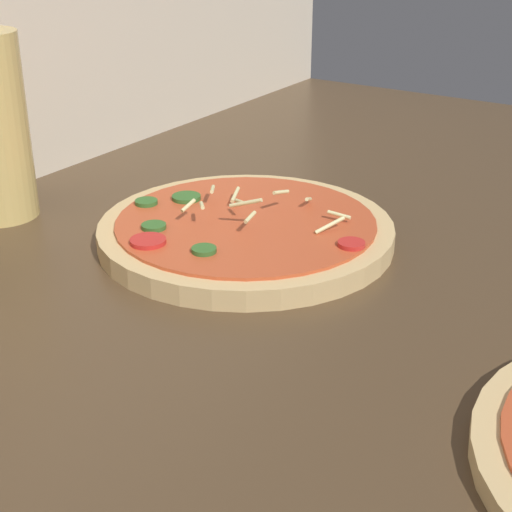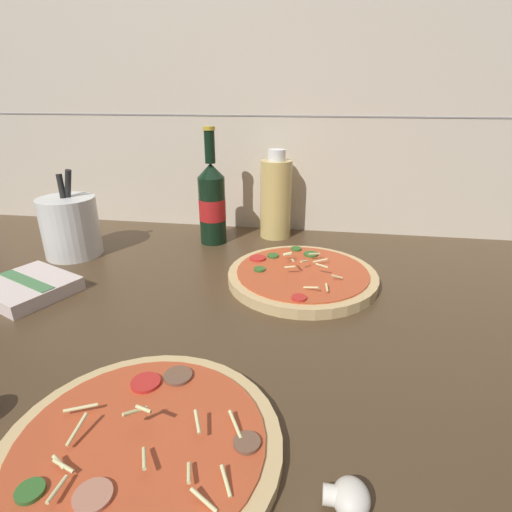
{
  "view_description": "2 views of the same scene",
  "coord_description": "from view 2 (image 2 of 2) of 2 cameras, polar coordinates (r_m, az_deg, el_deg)",
  "views": [
    {
      "loc": [
        -41.56,
        -22.42,
        32.23
      ],
      "look_at": [
        5.53,
        8.16,
        6.15
      ],
      "focal_mm": 55.0,
      "sensor_mm": 36.0,
      "label": 1
    },
    {
      "loc": [
        16.42,
        -52.34,
        35.34
      ],
      "look_at": [
        6.35,
        10.53,
        8.95
      ],
      "focal_mm": 28.0,
      "sensor_mm": 36.0,
      "label": 2
    }
  ],
  "objects": [
    {
      "name": "pizza_far",
      "position": [
        0.74,
        6.59,
        -2.88
      ],
      "size": [
        27.48,
        27.48,
        5.41
      ],
      "color": "tan",
      "rests_on": "counter_slab"
    },
    {
      "name": "beer_bottle",
      "position": [
        0.92,
        -6.3,
        7.63
      ],
      "size": [
        6.08,
        6.08,
        25.98
      ],
      "color": "black",
      "rests_on": "counter_slab"
    },
    {
      "name": "oil_bottle",
      "position": [
        0.95,
        2.85,
        8.3
      ],
      "size": [
        7.31,
        7.31,
        20.69
      ],
      "color": "#D6B766",
      "rests_on": "counter_slab"
    },
    {
      "name": "counter_slab",
      "position": [
        0.65,
        -7.16,
        -9.55
      ],
      "size": [
        160.0,
        90.0,
        2.5
      ],
      "color": "#4C3823",
      "rests_on": "ground"
    },
    {
      "name": "pizza_near",
      "position": [
        0.44,
        -16.01,
        -24.65
      ],
      "size": [
        27.56,
        27.56,
        4.7
      ],
      "color": "tan",
      "rests_on": "counter_slab"
    },
    {
      "name": "tile_backsplash",
      "position": [
        0.99,
        -0.45,
        19.43
      ],
      "size": [
        160.0,
        1.13,
        60.0
      ],
      "color": "beige",
      "rests_on": "ground"
    },
    {
      "name": "dish_towel",
      "position": [
        0.8,
        -29.85,
        -3.89
      ],
      "size": [
        18.02,
        17.35,
        2.56
      ],
      "color": "beige",
      "rests_on": "counter_slab"
    },
    {
      "name": "utensil_crock",
      "position": [
        0.93,
        -24.99,
        3.86
      ],
      "size": [
        11.59,
        11.59,
        18.32
      ],
      "color": "silver",
      "rests_on": "counter_slab"
    },
    {
      "name": "mushroom_left",
      "position": [
        0.4,
        13.1,
        -30.59
      ],
      "size": [
        3.95,
        3.76,
        2.64
      ],
      "color": "white",
      "rests_on": "counter_slab"
    }
  ]
}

